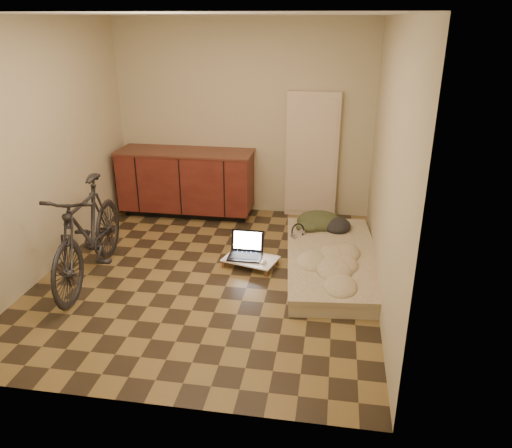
% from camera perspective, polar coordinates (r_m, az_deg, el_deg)
% --- Properties ---
extents(room_shell, '(3.50, 4.00, 2.60)m').
position_cam_1_polar(room_shell, '(4.99, -5.71, 7.64)').
color(room_shell, brown).
rests_on(room_shell, ground).
extents(cabinets, '(1.84, 0.62, 0.91)m').
position_cam_1_polar(cabinets, '(6.99, -7.93, 4.77)').
color(cabinets, black).
rests_on(cabinets, ground).
extents(appliance_panel, '(0.70, 0.10, 1.70)m').
position_cam_1_polar(appliance_panel, '(6.83, 6.41, 7.76)').
color(appliance_panel, beige).
rests_on(appliance_panel, ground).
extents(bicycle, '(0.69, 1.85, 1.17)m').
position_cam_1_polar(bicycle, '(5.37, -18.74, -0.44)').
color(bicycle, black).
rests_on(bicycle, ground).
extents(futon, '(1.19, 2.16, 0.18)m').
position_cam_1_polar(futon, '(5.59, 8.74, -4.15)').
color(futon, '#BFB499').
rests_on(futon, ground).
extents(clothing_pile, '(0.64, 0.56, 0.24)m').
position_cam_1_polar(clothing_pile, '(6.21, 7.78, 0.81)').
color(clothing_pile, '#333B22').
rests_on(clothing_pile, futon).
extents(headphones, '(0.29, 0.29, 0.14)m').
position_cam_1_polar(headphones, '(5.90, 4.81, -0.75)').
color(headphones, black).
rests_on(headphones, futon).
extents(lap_desk, '(0.65, 0.51, 0.10)m').
position_cam_1_polar(lap_desk, '(5.57, -0.62, -4.04)').
color(lap_desk, brown).
rests_on(lap_desk, ground).
extents(laptop, '(0.37, 0.33, 0.25)m').
position_cam_1_polar(laptop, '(5.61, -1.18, -3.12)').
color(laptop, black).
rests_on(laptop, lap_desk).
extents(mouse, '(0.08, 0.11, 0.03)m').
position_cam_1_polar(mouse, '(5.44, 0.87, -4.35)').
color(mouse, white).
rests_on(mouse, lap_desk).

